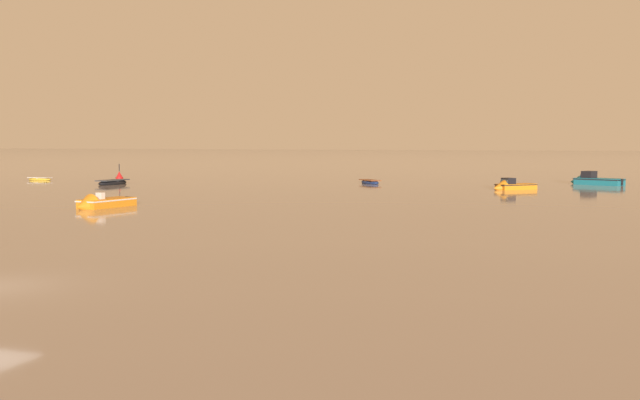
# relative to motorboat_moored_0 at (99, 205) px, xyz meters

# --- Properties ---
(motorboat_moored_0) EXTENTS (2.51, 5.36, 1.77)m
(motorboat_moored_0) POSITION_rel_motorboat_moored_0_xyz_m (0.00, 0.00, 0.00)
(motorboat_moored_0) COLOR orange
(motorboat_moored_0) RESTS_ON ground
(motorboat_moored_2) EXTENTS (4.57, 4.37, 1.79)m
(motorboat_moored_2) POSITION_rel_motorboat_moored_0_xyz_m (25.99, 31.95, 0.03)
(motorboat_moored_2) COLOR orange
(motorboat_moored_2) RESTS_ON ground
(rowboat_moored_0) EXTENTS (3.55, 3.80, 0.61)m
(rowboat_moored_0) POSITION_rel_motorboat_moored_0_xyz_m (9.52, 37.72, -0.08)
(rowboat_moored_0) COLOR navy
(rowboat_moored_0) RESTS_ON ground
(rowboat_moored_1) EXTENTS (1.70, 4.76, 0.75)m
(rowboat_moored_1) POSITION_rel_motorboat_moored_0_xyz_m (-17.38, 25.86, -0.04)
(rowboat_moored_1) COLOR black
(rowboat_moored_1) RESTS_ON ground
(motorboat_moored_5) EXTENTS (6.31, 4.39, 2.28)m
(motorboat_moored_5) POSITION_rel_motorboat_moored_0_xyz_m (33.60, 44.42, 0.10)
(motorboat_moored_5) COLOR #197084
(motorboat_moored_5) RESTS_ON ground
(rowboat_moored_2) EXTENTS (3.33, 1.18, 0.52)m
(rowboat_moored_2) POSITION_rel_motorboat_moored_0_xyz_m (-31.49, 30.37, -0.10)
(rowboat_moored_2) COLOR gold
(rowboat_moored_2) RESTS_ON ground
(channel_buoy) EXTENTS (0.90, 0.90, 2.30)m
(channel_buoy) POSITION_rel_motorboat_moored_0_xyz_m (-20.65, 31.80, 0.22)
(channel_buoy) COLOR red
(channel_buoy) RESTS_ON ground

